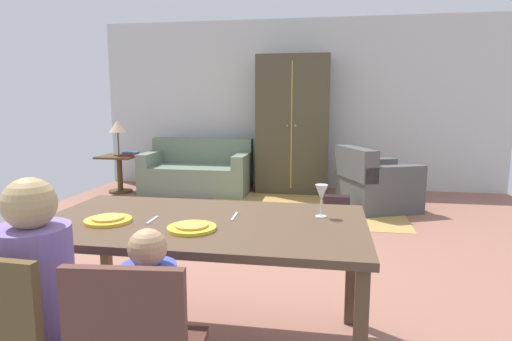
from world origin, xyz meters
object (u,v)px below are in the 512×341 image
armchair (375,185)px  handbag (336,206)px  wine_glass (321,194)px  armoire (293,125)px  dining_table (202,232)px  person_man (45,315)px  plate_near_child (192,228)px  book_upper (131,153)px  plate_near_man (108,220)px  couch (198,172)px  side_table (120,168)px  table_lamp (118,128)px  book_lower (130,155)px

armchair → handbag: size_ratio=3.52×
wine_glass → armoire: 4.35m
dining_table → armoire: bearing=88.5°
dining_table → armoire: 4.51m
handbag → person_man: bearing=-108.8°
plate_near_child → armchair: armchair is taller
plate_near_child → book_upper: plate_near_child is taller
plate_near_man → wine_glass: (1.13, 0.30, 0.12)m
plate_near_child → couch: couch is taller
side_table → book_upper: size_ratio=2.64×
wine_glass → book_upper: wine_glass is taller
person_man → dining_table: bearing=54.3°
armchair → handbag: armchair is taller
plate_near_child → armoire: size_ratio=0.12×
person_man → armoire: bearing=83.3°
side_table → handbag: (3.32, -0.90, -0.25)m
table_lamp → wine_glass: bearing=-50.0°
plate_near_man → couch: size_ratio=0.15×
book_lower → book_upper: size_ratio=1.00×
table_lamp → book_upper: (0.19, 0.01, -0.39)m
plate_near_child → wine_glass: 0.75m
couch → book_upper: bearing=-166.2°
armoire → plate_near_child: bearing=-91.5°
plate_near_child → table_lamp: (-2.53, 4.14, 0.24)m
plate_near_child → armoire: armoire is taller
table_lamp → book_lower: bearing=-8.3°
plate_near_child → wine_glass: wine_glass is taller
dining_table → couch: couch is taller
couch → armchair: 2.72m
couch → table_lamp: 1.40m
book_lower → book_upper: book_upper is taller
dining_table → person_man: (-0.49, -0.68, -0.18)m
handbag → wine_glass: bearing=-92.9°
armchair → side_table: armchair is taller
wine_glass → couch: wine_glass is taller
wine_glass → side_table: (-3.17, 3.78, -0.52)m
plate_near_man → book_upper: (-1.85, 4.09, -0.15)m
couch → plate_near_child: bearing=-72.9°
armchair → couch: bearing=165.5°
dining_table → person_man: size_ratio=1.61×
armchair → armoire: 1.68m
wine_glass → table_lamp: table_lamp is taller
armoire → book_upper: armoire is taller
side_table → book_upper: bearing=3.9°
book_upper → handbag: (3.13, -0.91, -0.49)m
plate_near_child → person_man: 0.75m
armoire → book_lower: 2.56m
table_lamp → couch: bearing=12.3°
armchair → dining_table: bearing=-110.0°
wine_glass → book_lower: bearing=128.5°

